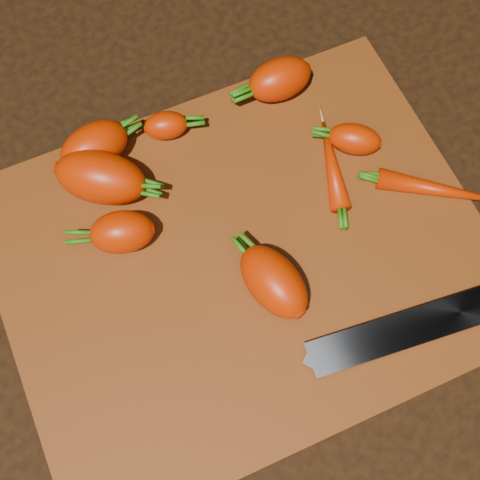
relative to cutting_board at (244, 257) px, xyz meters
name	(u,v)px	position (x,y,z in m)	size (l,w,h in m)	color
ground	(244,261)	(0.00, 0.00, -0.01)	(2.00, 2.00, 0.01)	black
cutting_board	(244,257)	(0.00, 0.00, 0.00)	(0.50, 0.40, 0.01)	brown
carrot_0	(94,147)	(-0.10, 0.17, 0.03)	(0.08, 0.05, 0.05)	red
carrot_1	(122,232)	(-0.11, 0.07, 0.03)	(0.07, 0.04, 0.04)	red
carrot_2	(101,177)	(-0.11, 0.13, 0.03)	(0.10, 0.06, 0.06)	red
carrot_3	(274,282)	(0.01, -0.05, 0.03)	(0.09, 0.05, 0.05)	red
carrot_4	(280,79)	(0.12, 0.17, 0.03)	(0.07, 0.05, 0.05)	red
carrot_5	(166,125)	(-0.02, 0.17, 0.02)	(0.05, 0.03, 0.03)	red
carrot_6	(355,139)	(0.16, 0.07, 0.02)	(0.06, 0.03, 0.03)	red
carrot_7	(332,164)	(0.13, 0.05, 0.02)	(0.11, 0.02, 0.02)	red
carrot_8	(440,190)	(0.22, -0.02, 0.02)	(0.13, 0.02, 0.02)	red
knife	(424,324)	(0.13, -0.14, 0.01)	(0.33, 0.06, 0.02)	gray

